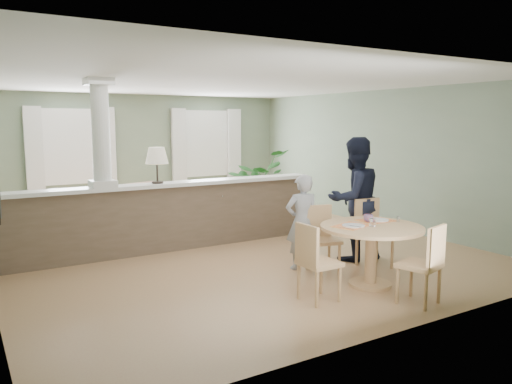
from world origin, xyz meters
TOP-DOWN VIEW (x-y plane):
  - ground at (0.00, 0.00)m, footprint 8.00×8.00m
  - room_shell at (-0.03, 0.63)m, footprint 7.02×8.02m
  - pony_wall at (-0.99, 0.20)m, footprint 5.32×0.38m
  - sofa at (-1.21, 1.63)m, footprint 3.26×2.09m
  - houseplant at (1.83, 1.88)m, footprint 1.74×1.67m
  - dining_table at (0.66, -2.79)m, footprint 1.28×1.28m
  - chair_far_boy at (0.53, -1.95)m, footprint 0.51×0.51m
  - chair_far_man at (1.31, -2.13)m, footprint 0.49×0.49m
  - chair_near at (0.69, -3.62)m, footprint 0.52×0.52m
  - chair_side at (-0.31, -2.89)m, footprint 0.42×0.42m
  - child_person at (0.35, -1.75)m, footprint 0.55×0.43m
  - man_person at (1.32, -1.74)m, footprint 0.93×0.73m

SIDE VIEW (x-z plane):
  - ground at x=0.00m, z-range 0.00..0.00m
  - sofa at x=-1.21m, z-range 0.00..0.89m
  - chair_far_boy at x=0.53m, z-range 0.05..0.96m
  - chair_side at x=-0.31m, z-range 0.05..0.97m
  - chair_near at x=0.69m, z-range 0.05..0.98m
  - chair_far_man at x=1.31m, z-range 0.05..1.02m
  - dining_table at x=0.66m, z-range 0.18..1.06m
  - child_person at x=0.35m, z-range 0.00..1.35m
  - pony_wall at x=-0.99m, z-range -0.64..2.06m
  - houseplant at x=1.83m, z-range 0.00..1.49m
  - man_person at x=1.32m, z-range 0.00..1.85m
  - room_shell at x=-0.03m, z-range 0.46..3.17m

